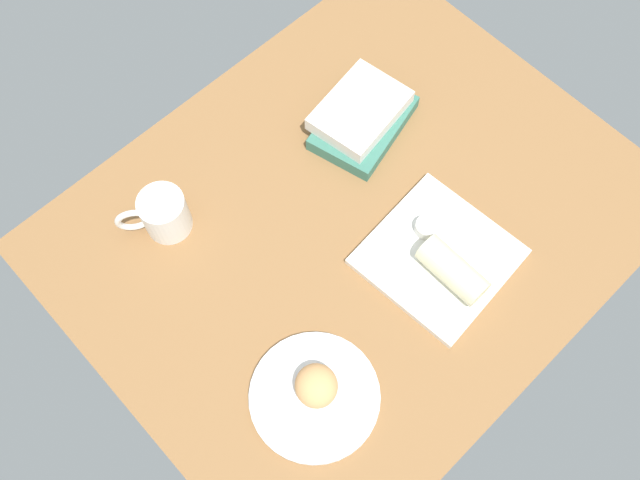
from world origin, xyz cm
name	(u,v)px	position (x,y,z in cm)	size (l,w,h in cm)	color
dining_table	(353,225)	(0.00, 0.00, 2.00)	(110.00, 90.00, 4.00)	olive
round_plate	(315,397)	(29.57, 20.05, 4.70)	(23.37, 23.37, 1.40)	white
scone_pastry	(316,386)	(28.54, 19.45, 8.39)	(7.86, 7.54, 5.97)	tan
square_plate	(438,257)	(-6.13, 17.00, 4.80)	(25.50, 25.50, 1.60)	white
sauce_cup	(426,227)	(-8.13, 11.63, 6.97)	(4.45, 4.45, 2.55)	silver
breakfast_wrap	(453,270)	(-4.54, 21.31, 8.50)	(5.80, 5.80, 13.83)	beige
book_stack	(362,117)	(-16.70, -14.67, 7.19)	(24.69, 19.71, 6.69)	#387260
coffee_mug	(163,214)	(27.30, -24.71, 8.89)	(13.12, 9.93, 9.57)	white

